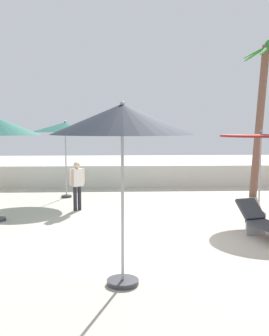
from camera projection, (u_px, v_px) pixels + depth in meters
The scene contains 8 objects.
ground_plane at pixel (140, 237), 9.67m from camera, with size 56.00×56.00×0.00m, color beige.
boundary_wall at pixel (129, 176), 17.72m from camera, with size 25.20×0.30×0.96m, color silver.
patio_umbrella_0 at pixel (65, 128), 14.92m from camera, with size 2.50×2.50×2.90m.
patio_umbrella_2 at pixel (261, 139), 11.92m from camera, with size 2.42×2.42×2.56m.
patio_umbrella_3 at pixel (122, 121), 6.51m from camera, with size 2.37×2.37×3.08m.
palm_tree_2 at pixel (263, 100), 15.01m from camera, with size 2.11×2.11×5.93m.
lounge_chair_0 at pixel (266, 223), 9.48m from camera, with size 1.02×1.96×0.84m.
guest_0 at pixel (77, 181), 12.70m from camera, with size 0.46×0.41×1.56m.
Camera 1 is at (-0.58, -9.43, 2.67)m, focal length 42.66 mm.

